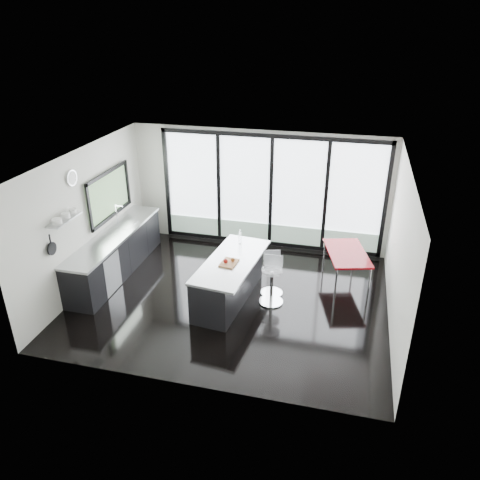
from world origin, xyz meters
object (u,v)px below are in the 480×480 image
(island, at_px, (229,279))
(bar_stool_near, at_px, (271,286))
(bar_stool_far, at_px, (272,278))
(red_table, at_px, (345,267))

(island, height_order, bar_stool_near, island)
(bar_stool_near, distance_m, bar_stool_far, 0.33)
(bar_stool_near, height_order, red_table, bar_stool_near)
(island, relative_size, bar_stool_near, 3.00)
(island, bearing_deg, bar_stool_far, 26.54)
(bar_stool_near, height_order, bar_stool_far, bar_stool_near)
(bar_stool_near, bearing_deg, bar_stool_far, 97.40)
(bar_stool_far, distance_m, red_table, 1.61)
(island, distance_m, bar_stool_near, 0.84)
(bar_stool_near, xyz_separation_m, red_table, (1.35, 1.13, -0.02))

